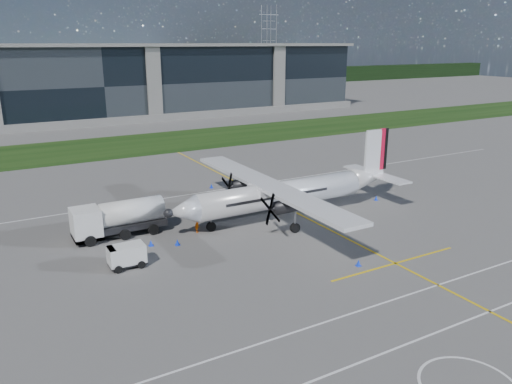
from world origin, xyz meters
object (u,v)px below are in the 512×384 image
safety_cone_tail (376,198)px  safety_cone_nose_port (177,242)px  turboprop_aircraft (289,178)px  safety_cone_portwing (358,263)px  fuel_tanker_truck (112,220)px  pylon_east (269,44)px  ground_crew_person (197,222)px  baggage_tug (127,256)px  safety_cone_fwd (151,243)px  safety_cone_stbdwing (211,186)px

safety_cone_tail → safety_cone_nose_port: bearing=-177.0°
turboprop_aircraft → safety_cone_portwing: (-1.46, -11.78, -3.48)m
fuel_tanker_truck → pylon_east: bearing=54.8°
turboprop_aircraft → ground_crew_person: (-9.14, 0.40, -2.81)m
baggage_tug → fuel_tanker_truck: bearing=84.7°
safety_cone_nose_port → fuel_tanker_truck: bearing=132.8°
baggage_tug → safety_cone_portwing: bearing=-29.0°
ground_crew_person → safety_cone_portwing: bearing=-118.7°
fuel_tanker_truck → safety_cone_tail: (26.51, -3.23, -1.27)m
turboprop_aircraft → safety_cone_fwd: 14.06m
turboprop_aircraft → safety_cone_tail: size_ratio=49.78×
baggage_tug → safety_cone_tail: 27.30m
safety_cone_stbdwing → safety_cone_tail: 18.20m
safety_cone_fwd → ground_crew_person: bearing=12.1°
safety_cone_portwing → safety_cone_tail: 16.74m
safety_cone_tail → turboprop_aircraft: bearing=178.3°
pylon_east → safety_cone_nose_port: size_ratio=60.00×
baggage_tug → safety_cone_portwing: (14.90, -8.26, -0.59)m
safety_cone_fwd → safety_cone_tail: same height
fuel_tanker_truck → safety_cone_tail: 26.73m
safety_cone_stbdwing → fuel_tanker_truck: bearing=-145.0°
safety_cone_nose_port → safety_cone_fwd: (-1.93, 0.91, 0.00)m
safety_cone_portwing → baggage_tug: bearing=151.0°
baggage_tug → safety_cone_fwd: size_ratio=5.60×
turboprop_aircraft → safety_cone_tail: bearing=-1.7°
pylon_east → fuel_tanker_truck: (-99.01, -140.28, -13.48)m
turboprop_aircraft → ground_crew_person: bearing=177.5°
turboprop_aircraft → fuel_tanker_truck: size_ratio=3.07×
pylon_east → turboprop_aircraft: bearing=-120.2°
pylon_east → safety_cone_stbdwing: (-85.60, -130.89, -14.75)m
safety_cone_nose_port → safety_cone_tail: same height
fuel_tanker_truck → safety_cone_nose_port: 6.13m
ground_crew_person → safety_cone_fwd: 4.63m
ground_crew_person → safety_cone_fwd: ground_crew_person is taller
safety_cone_nose_port → safety_cone_tail: bearing=3.0°
ground_crew_person → safety_cone_tail: size_ratio=3.69×
safety_cone_portwing → fuel_tanker_truck: bearing=134.2°
fuel_tanker_truck → safety_cone_fwd: bearing=-58.3°
baggage_tug → pylon_east: bearing=55.8°
turboprop_aircraft → safety_cone_portwing: size_ratio=49.78×
ground_crew_person → baggage_tug: bearing=147.5°
turboprop_aircraft → safety_cone_portwing: turboprop_aircraft is taller
fuel_tanker_truck → baggage_tug: fuel_tanker_truck is taller
turboprop_aircraft → safety_cone_fwd: size_ratio=49.78×
pylon_east → safety_cone_fwd: (-96.86, -143.76, -14.75)m
ground_crew_person → safety_cone_nose_port: (-2.55, -1.88, -0.67)m
safety_cone_nose_port → safety_cone_stbdwing: same height
safety_cone_nose_port → safety_cone_portwing: size_ratio=1.00×
safety_cone_fwd → safety_cone_portwing: (12.15, -11.21, 0.00)m
ground_crew_person → safety_cone_fwd: bearing=131.2°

